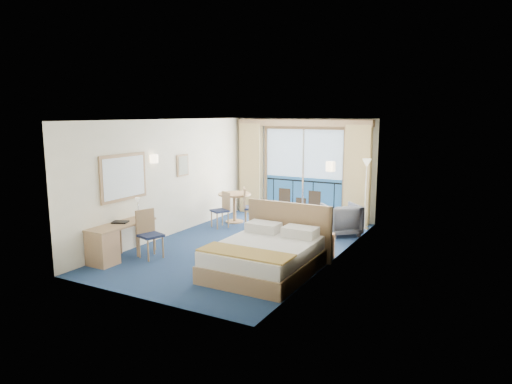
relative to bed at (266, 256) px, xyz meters
name	(u,v)px	position (x,y,z in m)	size (l,w,h in m)	color
floor	(245,246)	(-1.17, 1.28, -0.31)	(6.50, 6.50, 0.00)	navy
room_walls	(245,164)	(-1.17, 1.28, 1.46)	(4.04, 6.54, 2.72)	silver
balcony_door	(303,176)	(-1.18, 4.50, 0.83)	(2.36, 0.03, 2.52)	navy
curtain_left	(251,168)	(-2.72, 4.35, 0.96)	(0.65, 0.22, 2.55)	tan
curtain_right	(358,175)	(0.38, 4.35, 0.96)	(0.65, 0.22, 2.55)	tan
pelmet	(302,123)	(-1.17, 4.38, 2.27)	(3.80, 0.25, 0.18)	#9D8255
mirror	(124,177)	(-3.14, -0.22, 1.24)	(0.05, 1.25, 0.95)	#9D8255
wall_print	(183,165)	(-3.14, 1.73, 1.29)	(0.04, 0.42, 0.52)	#9D8255
sconce_left	(154,159)	(-3.11, 0.68, 1.54)	(0.18, 0.18, 0.18)	beige
sconce_right	(331,166)	(0.77, 1.13, 1.54)	(0.18, 0.18, 0.18)	beige
bed	(266,256)	(0.00, 0.00, 0.00)	(1.78, 2.11, 1.12)	#9D8255
nightstand	(322,246)	(0.62, 1.22, -0.06)	(0.39, 0.37, 0.51)	tan
phone	(320,232)	(0.57, 1.21, 0.23)	(0.16, 0.13, 0.07)	white
armchair	(341,219)	(0.36, 3.18, 0.06)	(0.79, 0.81, 0.74)	#41454F
floor_lamp	(366,176)	(0.71, 3.95, 1.01)	(0.24, 0.24, 1.74)	silver
desk	(107,244)	(-2.90, -0.98, 0.07)	(0.51, 1.47, 0.69)	#9D8255
desk_chair	(148,231)	(-2.46, -0.31, 0.23)	(0.52, 0.52, 0.95)	#1F2849
folder	(120,222)	(-2.98, -0.54, 0.39)	(0.30, 0.22, 0.03)	black
desk_lamp	(138,203)	(-2.92, -0.08, 0.69)	(0.11, 0.11, 0.42)	silver
round_table	(234,200)	(-2.49, 3.04, 0.27)	(0.85, 0.85, 0.77)	#9D8255
table_chair_a	(249,205)	(-1.96, 2.86, 0.24)	(0.59, 0.59, 0.98)	#1F2849
table_chair_b	(222,207)	(-2.48, 2.44, 0.19)	(0.52, 0.53, 0.89)	#1F2849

